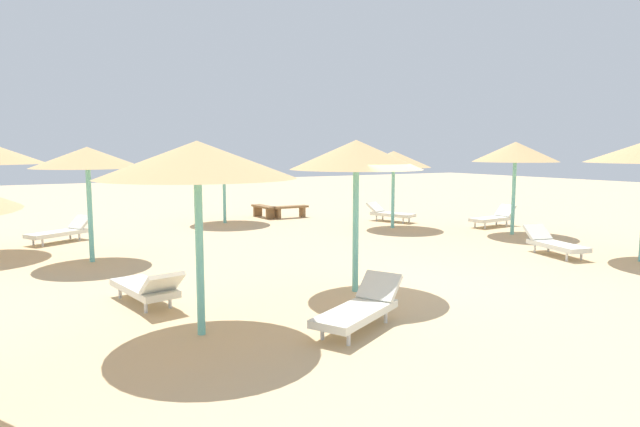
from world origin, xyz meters
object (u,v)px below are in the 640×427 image
(parasol_8, at_px, (87,158))
(parasol_0, at_px, (515,152))
(bench_1, at_px, (290,209))
(lounger_3, at_px, (554,243))
(lounger_0, at_px, (494,218))
(lounger_4, at_px, (360,308))
(parasol_5, at_px, (197,160))
(parasol_4, at_px, (356,155))
(parasol_7, at_px, (224,159))
(lounger_1, at_px, (390,213))
(lounger_5, at_px, (147,287))
(parasol_1, at_px, (394,159))
(lounger_6, at_px, (61,232))
(bench_0, at_px, (264,209))

(parasol_8, bearing_deg, parasol_0, -10.46)
(bench_1, bearing_deg, parasol_8, -147.63)
(lounger_3, bearing_deg, bench_1, 102.71)
(lounger_0, distance_m, lounger_4, 12.59)
(parasol_0, bearing_deg, parasol_5, -160.31)
(lounger_0, bearing_deg, bench_1, 131.24)
(parasol_0, relative_size, parasol_5, 1.04)
(bench_1, bearing_deg, lounger_3, -77.29)
(lounger_3, bearing_deg, parasol_4, -176.61)
(parasol_7, bearing_deg, bench_1, 1.88)
(parasol_0, distance_m, lounger_1, 5.39)
(lounger_4, distance_m, lounger_5, 3.93)
(parasol_1, relative_size, lounger_3, 1.36)
(parasol_7, bearing_deg, parasol_8, -136.48)
(lounger_1, relative_size, lounger_4, 1.02)
(lounger_6, distance_m, bench_0, 8.06)
(lounger_1, bearing_deg, lounger_0, -52.04)
(parasol_4, height_order, lounger_3, parasol_4)
(parasol_7, height_order, lounger_6, parasol_7)
(parasol_0, relative_size, bench_0, 1.98)
(parasol_0, distance_m, lounger_6, 14.34)
(parasol_8, bearing_deg, parasol_1, 4.90)
(parasol_4, height_order, bench_0, parasol_4)
(parasol_7, bearing_deg, parasol_0, -46.22)
(parasol_5, distance_m, lounger_6, 10.40)
(parasol_5, xyz_separation_m, lounger_0, (12.77, 5.85, -2.28))
(lounger_3, xyz_separation_m, lounger_5, (-10.29, 0.73, 0.00))
(parasol_5, height_order, lounger_1, parasol_5)
(parasol_4, xyz_separation_m, bench_0, (3.32, 11.51, -2.30))
(parasol_8, relative_size, lounger_0, 1.48)
(lounger_0, bearing_deg, lounger_4, -147.12)
(parasol_0, xyz_separation_m, lounger_1, (-1.45, 4.62, -2.36))
(parasol_4, bearing_deg, parasol_5, -165.20)
(parasol_1, xyz_separation_m, lounger_3, (0.53, -6.13, -2.10))
(lounger_0, height_order, lounger_1, lounger_0)
(parasol_5, height_order, lounger_5, parasol_5)
(parasol_0, xyz_separation_m, bench_0, (-5.15, 8.16, -2.33))
(parasol_1, distance_m, parasol_5, 11.99)
(lounger_1, height_order, bench_0, lounger_1)
(parasol_0, xyz_separation_m, lounger_3, (-1.92, -2.96, -2.36))
(lounger_4, bearing_deg, lounger_6, 106.15)
(lounger_0, relative_size, bench_1, 1.27)
(lounger_5, bearing_deg, parasol_0, 10.37)
(parasol_7, xyz_separation_m, lounger_5, (-5.09, -9.65, -2.10))
(parasol_7, distance_m, lounger_6, 6.33)
(parasol_0, bearing_deg, lounger_5, -169.63)
(parasol_8, bearing_deg, parasol_7, 43.52)
(lounger_1, height_order, lounger_5, lounger_5)
(parasol_1, relative_size, parasol_7, 0.93)
(lounger_5, relative_size, lounger_6, 1.01)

